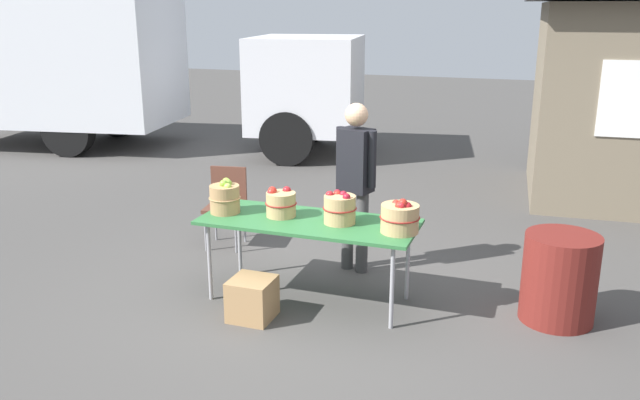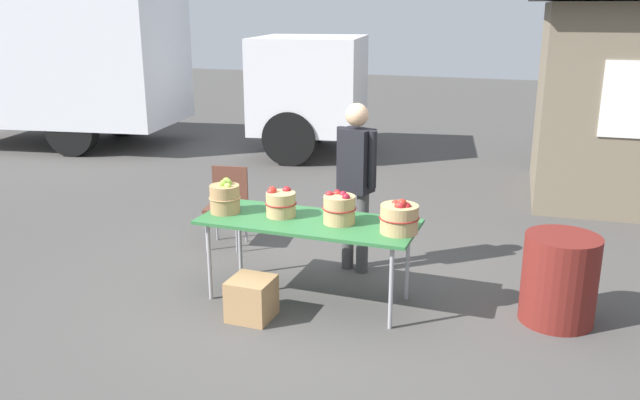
% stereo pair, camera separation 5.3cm
% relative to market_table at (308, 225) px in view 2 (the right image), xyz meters
% --- Properties ---
extents(ground_plane, '(40.00, 40.00, 0.00)m').
position_rel_market_table_xyz_m(ground_plane, '(0.00, 0.00, -0.71)').
color(ground_plane, '#474442').
extents(market_table, '(1.90, 0.76, 0.75)m').
position_rel_market_table_xyz_m(market_table, '(0.00, 0.00, 0.00)').
color(market_table, '#2D6B38').
rests_on(market_table, ground).
extents(apple_basket_green_0, '(0.29, 0.29, 0.31)m').
position_rel_market_table_xyz_m(apple_basket_green_0, '(-0.79, -0.04, 0.19)').
color(apple_basket_green_0, '#A87F51').
rests_on(apple_basket_green_0, market_table).
extents(apple_basket_red_0, '(0.28, 0.28, 0.27)m').
position_rel_market_table_xyz_m(apple_basket_red_0, '(-0.27, 0.03, 0.16)').
color(apple_basket_red_0, tan).
rests_on(apple_basket_red_0, market_table).
extents(apple_basket_red_1, '(0.29, 0.29, 0.28)m').
position_rel_market_table_xyz_m(apple_basket_red_1, '(0.28, 0.02, 0.18)').
color(apple_basket_red_1, tan).
rests_on(apple_basket_red_1, market_table).
extents(apple_basket_red_2, '(0.33, 0.33, 0.30)m').
position_rel_market_table_xyz_m(apple_basket_red_2, '(0.82, -0.05, 0.17)').
color(apple_basket_red_2, tan).
rests_on(apple_basket_red_2, market_table).
extents(vendor_adult, '(0.43, 0.30, 1.68)m').
position_rel_market_table_xyz_m(vendor_adult, '(0.19, 0.80, 0.28)').
color(vendor_adult, '#3F3F3F').
rests_on(vendor_adult, ground).
extents(box_truck, '(7.95, 3.42, 2.75)m').
position_rel_market_table_xyz_m(box_truck, '(-5.73, 5.17, 0.78)').
color(box_truck, silver).
rests_on(box_truck, ground).
extents(folding_chair, '(0.46, 0.46, 0.86)m').
position_rel_market_table_xyz_m(folding_chair, '(-1.35, 1.04, -0.20)').
color(folding_chair, brown).
rests_on(folding_chair, ground).
extents(trash_barrel, '(0.61, 0.61, 0.75)m').
position_rel_market_table_xyz_m(trash_barrel, '(2.10, 0.32, -0.33)').
color(trash_barrel, maroon).
rests_on(trash_barrel, ground).
extents(produce_crate, '(0.35, 0.35, 0.35)m').
position_rel_market_table_xyz_m(produce_crate, '(-0.32, -0.51, -0.53)').
color(produce_crate, '#A87F51').
rests_on(produce_crate, ground).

